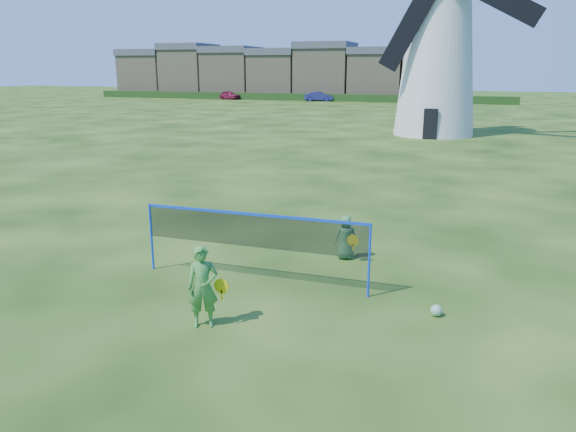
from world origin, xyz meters
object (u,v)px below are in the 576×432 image
(badminton_net, at_px, (253,232))
(car_left, at_px, (229,95))
(player_boy, at_px, (346,237))
(play_ball, at_px, (436,310))
(windmill, at_px, (438,50))
(player_girl, at_px, (203,287))
(car_right, at_px, (319,96))

(badminton_net, bearing_deg, car_left, 114.94)
(player_boy, distance_m, car_left, 70.87)
(badminton_net, relative_size, car_left, 1.37)
(play_ball, bearing_deg, windmill, 94.42)
(player_girl, relative_size, player_boy, 1.39)
(windmill, height_order, car_left, windmill)
(player_girl, bearing_deg, windmill, 62.20)
(play_ball, bearing_deg, car_right, 107.29)
(windmill, distance_m, player_girl, 31.79)
(windmill, xyz_separation_m, badminton_net, (-1.59, -29.13, -4.54))
(player_girl, height_order, car_left, player_girl)
(badminton_net, height_order, player_girl, badminton_net)
(car_right, bearing_deg, player_boy, -172.78)
(badminton_net, relative_size, car_right, 1.26)
(player_boy, bearing_deg, windmill, -104.25)
(windmill, relative_size, play_ball, 75.45)
(car_left, bearing_deg, play_ball, -130.38)
(player_girl, xyz_separation_m, car_left, (-30.35, 67.61, -0.12))
(badminton_net, distance_m, player_girl, 2.27)
(player_boy, height_order, play_ball, player_boy)
(play_ball, xyz_separation_m, car_right, (-20.52, 65.90, 0.55))
(windmill, relative_size, player_boy, 15.37)
(windmill, bearing_deg, player_girl, -92.99)
(badminton_net, relative_size, play_ball, 22.95)
(car_left, height_order, car_right, car_right)
(player_boy, distance_m, play_ball, 3.51)
(player_boy, xyz_separation_m, car_left, (-31.96, 63.26, 0.09))
(player_boy, bearing_deg, car_left, -77.37)
(player_girl, distance_m, play_ball, 4.35)
(badminton_net, height_order, car_right, badminton_net)
(windmill, bearing_deg, badminton_net, -93.12)
(windmill, xyz_separation_m, car_left, (-31.99, 36.24, -5.05))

